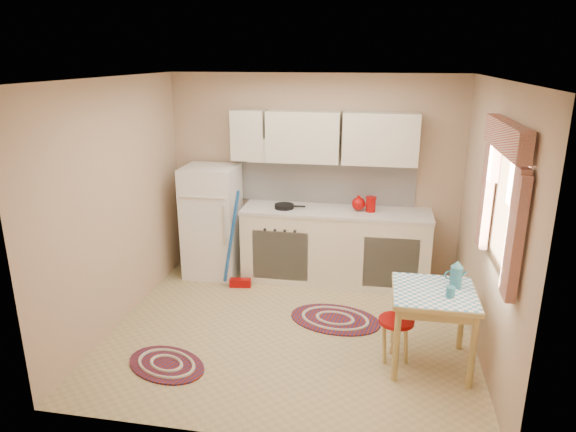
# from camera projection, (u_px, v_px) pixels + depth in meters

# --- Properties ---
(room_shell) EXTENTS (3.64, 3.60, 2.52)m
(room_shell) POSITION_uv_depth(u_px,v_px,m) (312.00, 173.00, 4.99)
(room_shell) COLOR tan
(room_shell) RESTS_ON ground
(fridge) EXTENTS (0.65, 0.60, 1.40)m
(fridge) POSITION_uv_depth(u_px,v_px,m) (212.00, 221.00, 6.45)
(fridge) COLOR white
(fridge) RESTS_ON ground
(broom) EXTENTS (0.29, 0.16, 1.20)m
(broom) POSITION_uv_depth(u_px,v_px,m) (239.00, 240.00, 6.07)
(broom) COLOR #1B55A9
(broom) RESTS_ON ground
(base_cabinets) EXTENTS (2.25, 0.60, 0.88)m
(base_cabinets) POSITION_uv_depth(u_px,v_px,m) (335.00, 247.00, 6.31)
(base_cabinets) COLOR silver
(base_cabinets) RESTS_ON ground
(countertop) EXTENTS (2.27, 0.62, 0.04)m
(countertop) POSITION_uv_depth(u_px,v_px,m) (336.00, 211.00, 6.17)
(countertop) COLOR silver
(countertop) RESTS_ON base_cabinets
(frying_pan) EXTENTS (0.25, 0.25, 0.05)m
(frying_pan) POSITION_uv_depth(u_px,v_px,m) (284.00, 206.00, 6.22)
(frying_pan) COLOR black
(frying_pan) RESTS_ON countertop
(red_kettle) EXTENTS (0.22, 0.21, 0.18)m
(red_kettle) POSITION_uv_depth(u_px,v_px,m) (358.00, 204.00, 6.09)
(red_kettle) COLOR #9A0605
(red_kettle) RESTS_ON countertop
(red_canister) EXTENTS (0.14, 0.14, 0.16)m
(red_canister) POSITION_uv_depth(u_px,v_px,m) (371.00, 205.00, 6.07)
(red_canister) COLOR #9A0605
(red_canister) RESTS_ON countertop
(table) EXTENTS (0.72, 0.72, 0.72)m
(table) POSITION_uv_depth(u_px,v_px,m) (431.00, 328.00, 4.59)
(table) COLOR tan
(table) RESTS_ON ground
(stool) EXTENTS (0.33, 0.33, 0.42)m
(stool) POSITION_uv_depth(u_px,v_px,m) (395.00, 340.00, 4.69)
(stool) COLOR #9A0605
(stool) RESTS_ON ground
(coffee_pot) EXTENTS (0.15, 0.14, 0.26)m
(coffee_pot) POSITION_uv_depth(u_px,v_px,m) (456.00, 274.00, 4.52)
(coffee_pot) COLOR #2A6E82
(coffee_pot) RESTS_ON table
(mug) EXTENTS (0.10, 0.10, 0.10)m
(mug) POSITION_uv_depth(u_px,v_px,m) (450.00, 292.00, 4.35)
(mug) COLOR #2A6E82
(mug) RESTS_ON table
(rug_center) EXTENTS (1.07, 0.81, 0.02)m
(rug_center) POSITION_uv_depth(u_px,v_px,m) (335.00, 319.00, 5.46)
(rug_center) COLOR maroon
(rug_center) RESTS_ON ground
(rug_left) EXTENTS (0.93, 0.79, 0.02)m
(rug_left) POSITION_uv_depth(u_px,v_px,m) (166.00, 364.00, 4.66)
(rug_left) COLOR maroon
(rug_left) RESTS_ON ground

